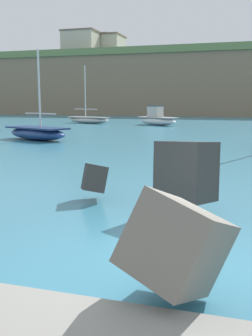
# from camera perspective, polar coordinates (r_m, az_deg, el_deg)

# --- Properties ---
(ground_plane) EXTENTS (400.00, 400.00, 0.00)m
(ground_plane) POSITION_cam_1_polar(r_m,az_deg,el_deg) (6.47, 4.87, -13.36)
(ground_plane) COLOR teal
(breakwater_jetty) EXTENTS (32.87, 6.79, 2.58)m
(breakwater_jetty) POSITION_cam_1_polar(r_m,az_deg,el_deg) (7.11, 14.37, -2.99)
(breakwater_jetty) COLOR #3D3A38
(breakwater_jetty) RESTS_ON ground
(boat_near_left) EXTENTS (5.78, 2.95, 6.58)m
(boat_near_left) POSITION_cam_1_polar(r_m,az_deg,el_deg) (46.35, -5.46, 7.01)
(boat_near_left) COLOR beige
(boat_near_left) RESTS_ON ground
(boat_near_right) EXTENTS (5.21, 4.28, 2.08)m
(boat_near_right) POSITION_cam_1_polar(r_m,az_deg,el_deg) (42.57, 4.53, 7.08)
(boat_near_right) COLOR white
(boat_near_right) RESTS_ON ground
(boat_far_centre) EXTENTS (5.44, 3.68, 5.78)m
(boat_far_centre) POSITION_cam_1_polar(r_m,az_deg,el_deg) (26.74, -12.75, 5.01)
(boat_far_centre) COLOR navy
(boat_far_centre) RESTS_ON ground
(headland_bluff) EXTENTS (104.50, 33.09, 11.79)m
(headland_bluff) POSITION_cam_1_polar(r_m,az_deg,el_deg) (83.87, 10.16, 11.80)
(headland_bluff) COLOR #847056
(headland_bluff) RESTS_ON ground
(station_building_west) EXTENTS (6.83, 4.76, 4.44)m
(station_building_west) POSITION_cam_1_polar(r_m,az_deg,el_deg) (81.85, -6.64, 17.65)
(station_building_west) COLOR #B2ADA3
(station_building_west) RESTS_ON headland_bluff
(station_building_central) EXTENTS (6.19, 5.21, 4.47)m
(station_building_central) POSITION_cam_1_polar(r_m,az_deg,el_deg) (86.52, -4.21, 17.26)
(station_building_central) COLOR beige
(station_building_central) RESTS_ON headland_bluff
(station_building_east) EXTENTS (4.46, 6.57, 4.27)m
(station_building_east) POSITION_cam_1_polar(r_m,az_deg,el_deg) (85.54, -2.06, 17.29)
(station_building_east) COLOR #B2ADA3
(station_building_east) RESTS_ON headland_bluff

